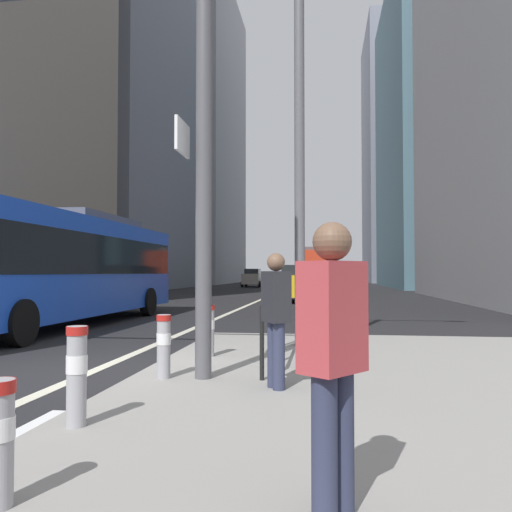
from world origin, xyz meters
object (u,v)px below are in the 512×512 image
Objects in this scene: bollard_back at (209,328)px; car_receding_far at (297,283)px; traffic_signal_gantry at (64,92)px; city_bus_red_receding at (317,269)px; bollard_left at (77,371)px; city_bus_blue_oncoming at (63,263)px; car_oncoming_mid at (253,278)px; bollard_right at (164,343)px; city_bus_red_distant at (310,270)px; pedestrian_waiting at (276,313)px; car_receding_near at (329,281)px; street_lamp_post at (299,84)px; pedestrian_walking at (333,352)px.

car_receding_far is at bearing 88.61° from bollard_back.
traffic_signal_gantry is (-2.15, -20.58, 3.12)m from car_receding_far.
city_bus_red_receding is 36.05m from bollard_left.
car_oncoming_mid is (-0.19, 40.92, -0.85)m from city_bus_blue_oncoming.
bollard_back reaches higher than bollard_right.
city_bus_red_distant is at bearing 20.78° from car_oncoming_mid.
city_bus_blue_oncoming reaches higher than car_receding_far.
pedestrian_waiting is at bearing 46.71° from bollard_left.
bollard_back is 2.66m from pedestrian_waiting.
car_oncoming_mid is at bearing 111.22° from car_receding_near.
pedestrian_walking is at bearing -85.71° from street_lamp_post.
pedestrian_waiting is at bearing 101.06° from pedestrian_walking.
traffic_signal_gantry is 6.63× the size of bollard_left.
traffic_signal_gantry is at bearing -92.29° from city_bus_red_distant.
street_lamp_post is at bearing -29.53° from city_bus_blue_oncoming.
city_bus_blue_oncoming is 10.96m from bollard_left.
traffic_signal_gantry is at bearing -95.19° from city_bus_red_receding.
car_receding_near is 5.05× the size of bollard_right.
bollard_back is (-0.33, -48.75, -1.21)m from city_bus_red_distant.
city_bus_blue_oncoming is 2.84× the size of car_receding_near.
city_bus_blue_oncoming is at bearing -104.75° from city_bus_red_receding.
traffic_signal_gantry reaches higher than car_receding_far.
pedestrian_waiting is (6.94, -7.76, -0.78)m from city_bus_blue_oncoming.
bollard_right is (-2.42, -27.70, -0.37)m from car_receding_near.
city_bus_red_receding is at bearing -86.43° from city_bus_red_distant.
pedestrian_walking is (1.53, -24.30, 0.11)m from car_receding_far.
pedestrian_walking is (-0.23, -31.36, 0.11)m from car_receding_near.
pedestrian_waiting is 3.32m from pedestrian_walking.
city_bus_red_distant is 6.84× the size of pedestrian_walking.
city_bus_red_receding is at bearing 84.81° from traffic_signal_gantry.
traffic_signal_gantry reaches higher than city_bus_red_distant.
city_bus_red_distant is at bearing 89.29° from bollard_left.
car_oncoming_mid is 0.57× the size of street_lamp_post.
car_receding_near is at bearing 85.09° from bollard_back.
car_receding_far is at bearing 93.33° from street_lamp_post.
car_receding_far is at bearing -93.99° from city_bus_red_receding.
city_bus_blue_oncoming is 1.12× the size of city_bus_red_receding.
bollard_right is 4.29m from pedestrian_walking.
car_receding_far is at bearing 88.19° from bollard_right.
city_bus_blue_oncoming is 9.21m from bollard_right.
street_lamp_post is at bearing 72.16° from bollard_left.
car_oncoming_mid is at bearing 97.09° from bollard_back.
bollard_back is at bearing -91.39° from car_receding_far.
pedestrian_waiting is at bearing -81.67° from car_oncoming_mid.
city_bus_blue_oncoming is 2.00× the size of traffic_signal_gantry.
bollard_back is (5.59, -5.51, -1.21)m from city_bus_blue_oncoming.
bollard_left is 4.05m from bollard_back.
city_bus_red_distant is 50.63m from traffic_signal_gantry.
car_receding_far is 4.75× the size of bollard_left.
bollard_left is at bearing -83.84° from car_oncoming_mid.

